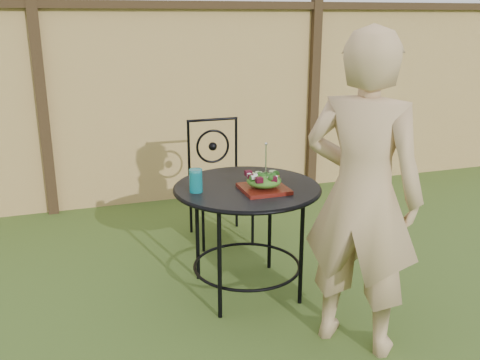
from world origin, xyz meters
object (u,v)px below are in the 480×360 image
(diner, at_px, (362,196))
(salad_plate, at_px, (264,189))
(patio_table, at_px, (247,207))
(patio_chair, at_px, (218,177))

(diner, xyz_separation_m, salad_plate, (-0.30, 0.60, -0.12))
(patio_table, bearing_deg, diner, -63.17)
(patio_chair, xyz_separation_m, diner, (0.28, -1.67, 0.35))
(patio_table, relative_size, salad_plate, 3.42)
(patio_table, height_order, diner, diner)
(diner, distance_m, salad_plate, 0.69)
(patio_table, distance_m, diner, 0.86)
(diner, relative_size, salad_plate, 6.31)
(patio_table, xyz_separation_m, diner, (0.37, -0.73, 0.27))
(diner, bearing_deg, patio_chair, -32.81)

